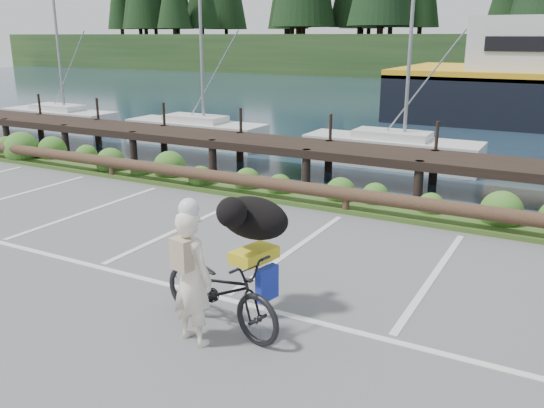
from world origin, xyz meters
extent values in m
plane|color=#58575A|center=(0.00, 0.00, 0.00)|extent=(72.00, 72.00, 0.00)
plane|color=#192B3C|center=(0.00, 48.00, -1.20)|extent=(160.00, 160.00, 0.00)
cube|color=#3D5B21|center=(0.00, 5.30, 0.05)|extent=(34.00, 1.60, 0.10)
imported|color=black|center=(0.46, -1.14, 0.55)|extent=(2.21, 1.17, 1.10)
imported|color=white|center=(0.35, -1.62, 0.90)|extent=(0.73, 0.56, 1.80)
ellipsoid|color=black|center=(0.60, -0.49, 1.41)|extent=(0.73, 1.14, 0.61)
camera|label=1|loc=(4.48, -7.04, 3.85)|focal=38.00mm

